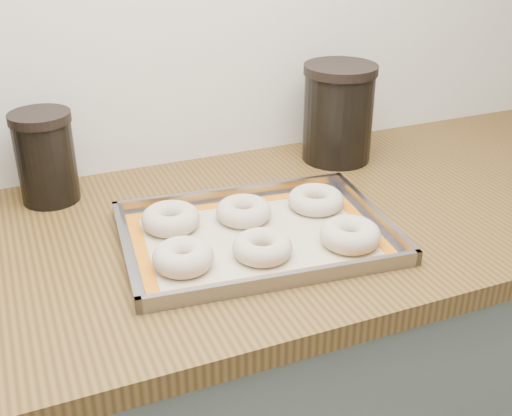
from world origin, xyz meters
name	(u,v)px	position (x,y,z in m)	size (l,w,h in m)	color
countertop	(184,244)	(0.00, 1.68, 0.88)	(3.06, 0.68, 0.04)	brown
baking_tray	(256,235)	(0.11, 1.61, 0.91)	(0.49, 0.37, 0.03)	gray
baking_mat	(256,236)	(0.11, 1.61, 0.90)	(0.45, 0.33, 0.00)	#C6B793
bagel_front_left	(183,257)	(-0.03, 1.56, 0.92)	(0.10, 0.10, 0.04)	#BFAD94
bagel_front_mid	(262,247)	(0.10, 1.55, 0.92)	(0.10, 0.10, 0.04)	#BFAD94
bagel_front_right	(350,235)	(0.25, 1.52, 0.92)	(0.10, 0.10, 0.04)	#BFAD94
bagel_back_left	(171,219)	(-0.02, 1.70, 0.92)	(0.10, 0.10, 0.04)	#BFAD94
bagel_back_mid	(244,211)	(0.12, 1.68, 0.92)	(0.10, 0.10, 0.04)	#BFAD94
bagel_back_right	(316,200)	(0.26, 1.67, 0.92)	(0.10, 0.10, 0.03)	#BFAD94
canister_mid	(46,157)	(-0.20, 1.91, 0.99)	(0.12, 0.12, 0.18)	black
canister_right	(338,113)	(0.42, 1.88, 1.01)	(0.16, 0.16, 0.21)	black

